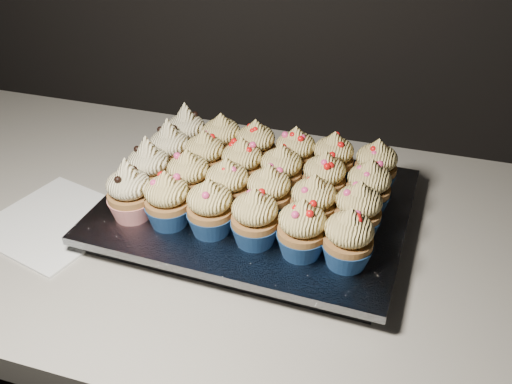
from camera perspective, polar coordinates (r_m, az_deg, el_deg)
worktop at (r=0.86m, az=-2.55°, el=-3.88°), size 2.44×0.64×0.04m
napkin at (r=0.89m, az=-19.43°, el=-2.85°), size 0.22×0.22×0.00m
baking_tray at (r=0.84m, az=0.00°, el=-2.22°), size 0.41×0.32×0.02m
foil_lining at (r=0.83m, az=0.00°, el=-1.27°), size 0.44×0.35×0.01m
cupcake_0 at (r=0.79m, az=-12.54°, el=-0.04°), size 0.06×0.06×0.10m
cupcake_1 at (r=0.77m, az=-8.85°, el=-0.84°), size 0.06×0.06×0.08m
cupcake_2 at (r=0.75m, az=-4.62°, el=-1.63°), size 0.06×0.06×0.08m
cupcake_3 at (r=0.73m, az=-0.12°, el=-2.65°), size 0.06×0.06×0.08m
cupcake_4 at (r=0.71m, az=4.61°, el=-3.76°), size 0.06×0.06×0.08m
cupcake_5 at (r=0.70m, az=9.21°, el=-4.70°), size 0.06×0.06×0.08m
cupcake_6 at (r=0.84m, az=-10.64°, el=2.27°), size 0.06×0.06×0.10m
cupcake_7 at (r=0.81m, az=-6.75°, el=1.42°), size 0.06×0.06×0.08m
cupcake_8 at (r=0.79m, az=-2.88°, el=0.56°), size 0.06×0.06×0.08m
cupcake_9 at (r=0.78m, az=1.29°, el=-0.12°), size 0.06×0.06×0.08m
cupcake_10 at (r=0.76m, az=5.74°, el=-1.15°), size 0.06×0.06×0.08m
cupcake_11 at (r=0.75m, az=10.16°, el=-1.88°), size 0.06×0.06×0.08m
cupcake_12 at (r=0.88m, az=-8.60°, el=4.15°), size 0.06×0.06×0.10m
cupcake_13 at (r=0.86m, az=-5.14°, el=3.47°), size 0.06×0.06×0.08m
cupcake_14 at (r=0.84m, az=-1.40°, el=2.71°), size 0.06×0.06×0.08m
cupcake_15 at (r=0.82m, az=2.52°, el=2.03°), size 0.06×0.06×0.08m
cupcake_16 at (r=0.81m, az=6.81°, el=1.26°), size 0.06×0.06×0.08m
cupcake_17 at (r=0.80m, az=11.17°, el=0.43°), size 0.06×0.06×0.08m
cupcake_18 at (r=0.93m, az=-6.95°, el=5.83°), size 0.06×0.06×0.10m
cupcake_19 at (r=0.91m, az=-3.46°, el=5.23°), size 0.06×0.06×0.08m
cupcake_20 at (r=0.89m, az=-0.04°, el=4.58°), size 0.06×0.06×0.08m
cupcake_21 at (r=0.87m, az=3.95°, el=3.83°), size 0.06×0.06×0.08m
cupcake_22 at (r=0.86m, az=7.70°, el=3.26°), size 0.06×0.06×0.08m
cupcake_23 at (r=0.85m, az=11.88°, el=2.48°), size 0.06×0.06×0.08m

